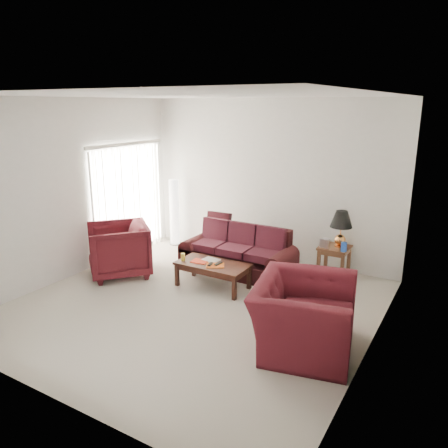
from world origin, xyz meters
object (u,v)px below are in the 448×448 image
at_px(end_table, 334,262).
at_px(floor_lamp, 174,212).
at_px(sofa, 238,251).
at_px(armchair_left, 119,250).
at_px(armchair_right, 304,316).
at_px(coffee_table, 213,275).

relative_size(end_table, floor_lamp, 0.39).
xyz_separation_m(sofa, armchair_left, (-1.73, -1.12, 0.05)).
relative_size(sofa, end_table, 3.67).
xyz_separation_m(end_table, armchair_right, (0.36, -2.45, 0.16)).
distance_m(floor_lamp, armchair_left, 1.89).
height_order(sofa, armchair_left, armchair_left).
bearing_deg(end_table, coffee_table, -136.91).
bearing_deg(coffee_table, armchair_left, 179.25).
bearing_deg(armchair_left, armchair_right, 30.75).
height_order(armchair_left, coffee_table, armchair_left).
distance_m(sofa, end_table, 1.67).
bearing_deg(end_table, sofa, -155.25).
bearing_deg(armchair_right, end_table, -3.61).
bearing_deg(floor_lamp, armchair_right, -33.34).
height_order(end_table, armchair_right, armchair_right).
xyz_separation_m(armchair_right, coffee_table, (-1.92, 1.00, -0.22)).
distance_m(end_table, armchair_right, 2.48).
relative_size(end_table, armchair_right, 0.41).
xyz_separation_m(armchair_left, coffee_table, (1.69, 0.36, -0.25)).
relative_size(armchair_left, coffee_table, 0.86).
bearing_deg(armchair_left, end_table, 69.97).
distance_m(sofa, coffee_table, 0.78).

